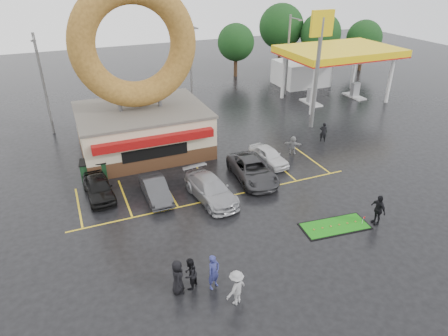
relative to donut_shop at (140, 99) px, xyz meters
name	(u,v)px	position (x,y,z in m)	size (l,w,h in m)	color
ground	(242,225)	(3.00, -12.97, -4.46)	(120.00, 120.00, 0.00)	black
donut_shop	(140,99)	(0.00, 0.00, 0.00)	(10.20, 8.70, 13.50)	#472B19
gas_station	(322,62)	(23.00, 7.97, -0.77)	(12.30, 13.65, 5.90)	silver
shell_sign	(319,49)	(16.00, -0.97, 2.91)	(2.20, 0.36, 10.60)	slate
streetlight_left	(43,83)	(-7.00, 6.95, 0.32)	(0.40, 2.21, 9.00)	slate
streetlight_mid	(191,66)	(7.00, 7.95, 0.32)	(0.40, 2.21, 9.00)	slate
streetlight_right	(288,54)	(19.00, 8.95, 0.32)	(0.40, 2.21, 9.00)	slate
tree_far_a	(321,34)	(29.00, 17.03, 0.72)	(5.60, 5.60, 8.00)	#332114
tree_far_b	(364,38)	(35.00, 15.03, 0.07)	(4.90, 4.90, 7.00)	#332114
tree_far_c	(281,27)	(25.00, 21.03, 1.37)	(6.30, 6.30, 9.00)	#332114
tree_far_d	(236,42)	(17.00, 19.03, 0.07)	(4.90, 4.90, 7.00)	#332114
car_black	(99,188)	(-4.54, -6.22, -3.74)	(1.70, 4.23, 1.44)	black
car_dgrey	(155,189)	(-1.04, -7.85, -3.78)	(1.44, 4.13, 1.36)	#323235
car_silver	(211,189)	(2.35, -9.41, -3.72)	(2.10, 5.17, 1.50)	#9C9CA1
car_grey	(252,170)	(6.13, -8.05, -3.71)	(2.51, 5.44, 1.51)	#323235
car_white	(268,156)	(8.45, -6.24, -3.79)	(1.59, 3.94, 1.34)	silver
person_blue	(214,272)	(-0.47, -17.10, -3.51)	(0.69, 0.46, 1.90)	navy
person_blackjkt	(190,274)	(-1.54, -16.68, -3.60)	(0.84, 0.66, 1.73)	black
person_hoodie	(236,288)	(0.12, -18.46, -3.54)	(1.20, 0.69, 1.86)	gray
person_bystander	(178,277)	(-2.17, -16.71, -3.54)	(0.90, 0.59, 1.85)	black
person_cameraman	(378,210)	(10.66, -15.94, -3.48)	(1.15, 0.48, 1.96)	black
person_walker_near	(293,145)	(11.16, -5.44, -3.70)	(1.43, 0.45, 1.54)	gray
person_walker_far	(323,132)	(14.98, -4.28, -3.57)	(0.65, 0.43, 1.78)	black
dumpster	(94,170)	(-4.50, -3.30, -3.81)	(1.80, 1.20, 1.30)	#183F21
putting_green	(335,226)	(8.14, -15.29, -4.43)	(4.33, 2.22, 0.52)	black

